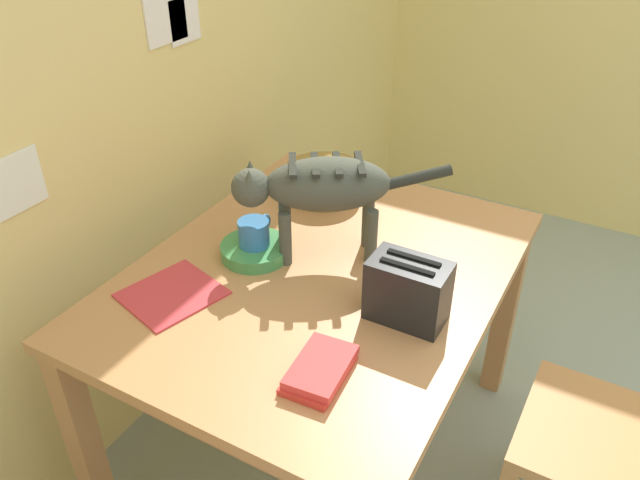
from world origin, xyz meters
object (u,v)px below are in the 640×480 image
Objects in this scene: dining_table at (320,293)px; cat at (319,188)px; saucer_bowl at (255,250)px; toaster at (408,291)px; book_stack at (320,370)px; coffee_mug at (254,233)px; wooden_chair_near at (620,441)px; magazine at (172,294)px; wicker_basket at (324,180)px.

cat is at bearing 30.94° from dining_table.
saucer_bowl is 0.51m from toaster.
cat reaches higher than book_stack.
coffee_mug is (-0.10, 0.16, -0.14)m from cat.
wooden_chair_near is (0.14, -0.58, -0.38)m from toaster.
book_stack is at bearing 123.46° from wooden_chair_near.
toaster is at bearing -53.45° from magazine.
coffee_mug is 0.47× the size of wicker_basket.
magazine is (-0.27, 0.09, -0.02)m from saucer_bowl.
saucer_bowl is 0.21× the size of wooden_chair_near.
saucer_bowl reaches higher than dining_table.
cat reaches higher than dining_table.
dining_table is 0.44m from book_stack.
magazine is 0.25× the size of wooden_chair_near.
saucer_bowl reaches higher than magazine.
wicker_basket reaches higher than dining_table.
wooden_chair_near is (0.09, -1.08, -0.31)m from saucer_bowl.
coffee_mug is 0.54m from book_stack.
toaster is (-0.49, -0.51, 0.04)m from wicker_basket.
toaster is at bearing 104.12° from wooden_chair_near.
toaster is at bearing -104.90° from dining_table.
wicker_basket is at bearing 1.09° from coffee_mug.
coffee_mug is 0.55× the size of magazine.
saucer_bowl is (-0.03, 0.20, 0.11)m from dining_table.
cat is 2.25× the size of magazine.
cat is 2.71× the size of toaster.
saucer_bowl is at bearing -178.92° from wicker_basket.
cat is at bearing -57.99° from saucer_bowl.
wooden_chair_near is (0.09, -1.08, -0.37)m from coffee_mug.
magazine is (-0.30, 0.29, 0.09)m from dining_table.
wicker_basket reaches higher than saucer_bowl.
wooden_chair_near reaches higher than toaster.
coffee_mug is at bearing -2.46° from magazine.
saucer_bowl is (-0.10, 0.16, -0.20)m from cat.
dining_table is 2.33× the size of cat.
dining_table is 0.32m from cat.
wicker_basket is at bearing 1.08° from saucer_bowl.
book_stack is at bearing -129.72° from saucer_bowl.
wicker_basket is 0.71m from toaster.
magazine is at bearing 173.39° from wicker_basket.
saucer_bowl is at bearing 99.01° from dining_table.
book_stack reaches higher than magazine.
cat is 4.13× the size of coffee_mug.
cat is at bearing -18.30° from magazine.
wicker_basket reaches higher than book_stack.
coffee_mug reaches higher than magazine.
wooden_chair_near reaches higher than coffee_mug.
toaster reaches higher than saucer_bowl.
cat reaches higher than coffee_mug.
dining_table is 0.90m from wooden_chair_near.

